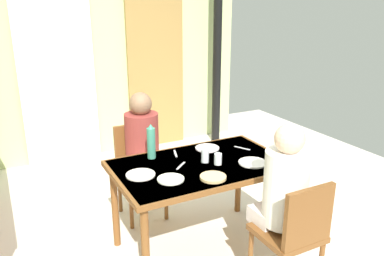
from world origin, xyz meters
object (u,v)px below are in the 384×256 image
object	(u,v)px
chair_far_diner	(139,165)
person_near_diner	(284,186)
dining_table	(201,173)
person_far_diner	(142,141)
water_bottle_green_near	(151,142)
chair_near_diner	(295,232)

from	to	relation	value
chair_far_diner	person_near_diner	world-z (taller)	person_near_diner
dining_table	person_far_diner	xyz separation A→B (m)	(-0.24, 0.64, 0.10)
person_near_diner	water_bottle_green_near	world-z (taller)	person_near_diner
person_far_diner	water_bottle_green_near	xyz separation A→B (m)	(-0.05, -0.35, 0.11)
chair_near_diner	person_far_diner	bearing A→B (deg)	110.80
chair_far_diner	water_bottle_green_near	size ratio (longest dim) A/B	3.03
dining_table	person_near_diner	xyz separation A→B (m)	(0.29, -0.64, 0.10)
chair_near_diner	chair_far_diner	world-z (taller)	same
chair_near_diner	person_far_diner	world-z (taller)	person_far_diner
chair_far_diner	chair_near_diner	bearing A→B (deg)	109.11
dining_table	chair_near_diner	size ratio (longest dim) A/B	1.56
water_bottle_green_near	chair_far_diner	bearing A→B (deg)	83.90
dining_table	person_near_diner	bearing A→B (deg)	-65.41
chair_near_diner	person_near_diner	xyz separation A→B (m)	(-0.00, 0.14, 0.28)
water_bottle_green_near	dining_table	bearing A→B (deg)	-44.23
chair_near_diner	person_near_diner	size ratio (longest dim) A/B	1.13
person_far_diner	water_bottle_green_near	bearing A→B (deg)	81.55
water_bottle_green_near	person_far_diner	bearing A→B (deg)	81.55
person_near_diner	person_far_diner	distance (m)	1.38
dining_table	chair_near_diner	bearing A→B (deg)	-69.35
chair_near_diner	chair_far_diner	size ratio (longest dim) A/B	1.00
chair_far_diner	water_bottle_green_near	distance (m)	0.63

